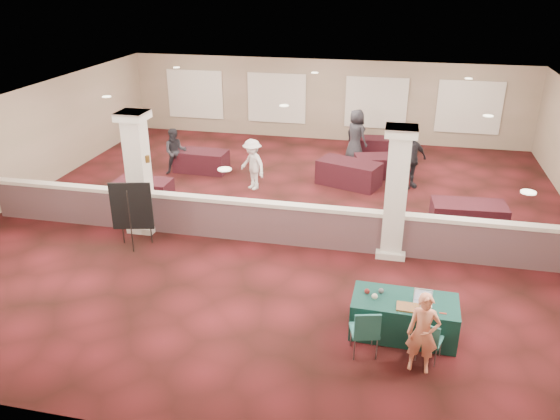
% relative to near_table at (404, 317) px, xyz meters
% --- Properties ---
extents(ground, '(16.00, 16.00, 0.00)m').
position_rel_near_table_xyz_m(ground, '(-3.33, 4.69, -0.38)').
color(ground, '#4B1216').
rests_on(ground, ground).
extents(wall_back, '(16.00, 0.04, 3.20)m').
position_rel_near_table_xyz_m(wall_back, '(-3.33, 12.69, 1.22)').
color(wall_back, '#807258').
rests_on(wall_back, ground).
extents(wall_front, '(16.00, 0.04, 3.20)m').
position_rel_near_table_xyz_m(wall_front, '(-3.33, -3.31, 1.22)').
color(wall_front, '#807258').
rests_on(wall_front, ground).
extents(wall_left, '(0.04, 16.00, 3.20)m').
position_rel_near_table_xyz_m(wall_left, '(-11.33, 4.69, 1.22)').
color(wall_left, '#807258').
rests_on(wall_left, ground).
extents(ceiling, '(16.00, 16.00, 0.02)m').
position_rel_near_table_xyz_m(ceiling, '(-3.33, 4.69, 2.82)').
color(ceiling, silver).
rests_on(ceiling, wall_back).
extents(partition_wall, '(15.60, 0.28, 1.10)m').
position_rel_near_table_xyz_m(partition_wall, '(-3.33, 3.19, 0.19)').
color(partition_wall, brown).
rests_on(partition_wall, ground).
extents(column_left, '(0.72, 0.72, 3.20)m').
position_rel_near_table_xyz_m(column_left, '(-6.83, 3.19, 1.26)').
color(column_left, silver).
rests_on(column_left, ground).
extents(column_right, '(0.72, 0.72, 3.20)m').
position_rel_near_table_xyz_m(column_right, '(-0.33, 3.19, 1.26)').
color(column_right, silver).
rests_on(column_right, ground).
extents(sconce_left, '(0.12, 0.12, 0.18)m').
position_rel_near_table_xyz_m(sconce_left, '(-7.11, 3.19, 1.62)').
color(sconce_left, brown).
rests_on(sconce_left, column_left).
extents(sconce_right, '(0.12, 0.12, 0.18)m').
position_rel_near_table_xyz_m(sconce_right, '(-6.55, 3.19, 1.62)').
color(sconce_right, brown).
rests_on(sconce_right, column_left).
extents(near_table, '(1.98, 1.03, 0.75)m').
position_rel_near_table_xyz_m(near_table, '(0.00, 0.00, 0.00)').
color(near_table, '#0D3229').
rests_on(near_table, ground).
extents(conf_chair_main, '(0.52, 0.52, 0.82)m').
position_rel_near_table_xyz_m(conf_chair_main, '(0.43, -0.73, 0.11)').
color(conf_chair_main, '#205D59').
rests_on(conf_chair_main, ground).
extents(conf_chair_side, '(0.59, 0.59, 0.96)m').
position_rel_near_table_xyz_m(conf_chair_side, '(-0.67, -0.82, 0.19)').
color(conf_chair_side, '#205D59').
rests_on(conf_chair_side, ground).
extents(easel_board, '(1.00, 0.58, 1.72)m').
position_rel_near_table_xyz_m(easel_board, '(-6.59, 2.20, 0.72)').
color(easel_board, black).
rests_on(easel_board, ground).
extents(woman, '(0.56, 0.39, 1.50)m').
position_rel_near_table_xyz_m(woman, '(0.30, -0.97, 0.38)').
color(woman, '#FB8C6D').
rests_on(woman, ground).
extents(far_table_front_left, '(1.65, 0.83, 0.67)m').
position_rel_near_table_xyz_m(far_table_front_left, '(-7.67, 4.99, -0.04)').
color(far_table_front_left, black).
rests_on(far_table_front_left, ground).
extents(far_table_front_center, '(2.17, 1.57, 0.79)m').
position_rel_near_table_xyz_m(far_table_front_center, '(-1.82, 7.66, 0.02)').
color(far_table_front_center, black).
rests_on(far_table_front_center, ground).
extents(far_table_front_right, '(1.96, 1.08, 0.77)m').
position_rel_near_table_xyz_m(far_table_front_right, '(1.61, 4.99, 0.01)').
color(far_table_front_right, black).
rests_on(far_table_front_right, ground).
extents(far_table_back_left, '(1.81, 0.95, 0.72)m').
position_rel_near_table_xyz_m(far_table_back_left, '(-6.91, 7.89, -0.01)').
color(far_table_back_left, black).
rests_on(far_table_back_left, ground).
extents(far_table_back_center, '(1.74, 1.01, 0.67)m').
position_rel_near_table_xyz_m(far_table_back_center, '(-1.33, 10.96, -0.04)').
color(far_table_back_center, black).
rests_on(far_table_back_center, ground).
extents(far_table_back_right, '(1.92, 1.33, 0.71)m').
position_rel_near_table_xyz_m(far_table_back_right, '(-0.83, 8.74, -0.02)').
color(far_table_back_right, black).
rests_on(far_table_back_right, ground).
extents(attendee_a, '(0.86, 0.67, 1.58)m').
position_rel_near_table_xyz_m(attendee_a, '(-7.64, 7.45, 0.41)').
color(attendee_a, black).
rests_on(attendee_a, ground).
extents(attendee_b, '(1.12, 1.00, 1.62)m').
position_rel_near_table_xyz_m(attendee_b, '(-4.75, 6.69, 0.43)').
color(attendee_b, white).
rests_on(attendee_b, ground).
extents(attendee_c, '(1.20, 1.02, 1.86)m').
position_rel_near_table_xyz_m(attendee_c, '(0.07, 7.90, 0.55)').
color(attendee_c, black).
rests_on(attendee_c, ground).
extents(attendee_d, '(1.03, 0.99, 1.88)m').
position_rel_near_table_xyz_m(attendee_d, '(-1.85, 10.20, 0.56)').
color(attendee_d, black).
rests_on(attendee_d, ground).
extents(laptop_base, '(0.35, 0.24, 0.02)m').
position_rel_near_table_xyz_m(laptop_base, '(0.31, -0.06, 0.38)').
color(laptop_base, silver).
rests_on(laptop_base, near_table).
extents(laptop_screen, '(0.34, 0.02, 0.23)m').
position_rel_near_table_xyz_m(laptop_screen, '(0.31, 0.06, 0.51)').
color(laptop_screen, silver).
rests_on(laptop_screen, near_table).
extents(screen_glow, '(0.31, 0.01, 0.20)m').
position_rel_near_table_xyz_m(screen_glow, '(0.31, 0.05, 0.49)').
color(screen_glow, '#B0B8D3').
rests_on(screen_glow, near_table).
extents(knitting, '(0.42, 0.32, 0.03)m').
position_rel_near_table_xyz_m(knitting, '(0.05, -0.26, 0.39)').
color(knitting, '#C46C1F').
rests_on(knitting, near_table).
extents(yarn_cream, '(0.11, 0.11, 0.11)m').
position_rel_near_table_xyz_m(yarn_cream, '(-0.57, -0.09, 0.43)').
color(yarn_cream, beige).
rests_on(yarn_cream, near_table).
extents(yarn_red, '(0.10, 0.10, 0.10)m').
position_rel_near_table_xyz_m(yarn_red, '(-0.72, 0.07, 0.43)').
color(yarn_red, maroon).
rests_on(yarn_red, near_table).
extents(yarn_grey, '(0.11, 0.11, 0.11)m').
position_rel_near_table_xyz_m(yarn_grey, '(-0.46, 0.13, 0.43)').
color(yarn_grey, '#454549').
rests_on(yarn_grey, near_table).
extents(scissors, '(0.12, 0.03, 0.01)m').
position_rel_near_table_xyz_m(scissors, '(0.66, -0.30, 0.38)').
color(scissors, '#AC2312').
rests_on(scissors, near_table).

